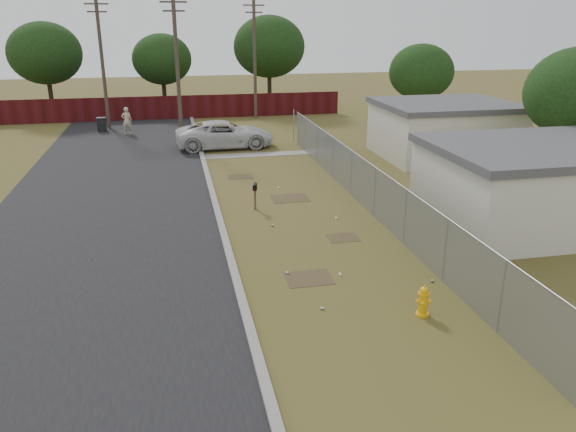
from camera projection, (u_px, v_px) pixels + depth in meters
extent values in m
plane|color=brown|center=(298.00, 222.00, 21.89)|extent=(120.00, 120.00, 0.00)
cube|color=black|center=(115.00, 178.00, 27.82)|extent=(9.00, 60.00, 0.02)
cube|color=gray|center=(207.00, 172.00, 28.67)|extent=(0.25, 60.00, 0.12)
cube|color=gray|center=(254.00, 155.00, 32.50)|extent=(6.20, 1.00, 0.03)
cylinder|color=gray|center=(501.00, 297.00, 13.85)|extent=(0.06, 0.06, 2.00)
cylinder|color=gray|center=(445.00, 251.00, 16.62)|extent=(0.06, 0.06, 2.00)
cylinder|color=gray|center=(405.00, 217.00, 19.38)|extent=(0.06, 0.06, 2.00)
cylinder|color=gray|center=(375.00, 192.00, 22.15)|extent=(0.06, 0.06, 2.00)
cylinder|color=gray|center=(351.00, 173.00, 24.92)|extent=(0.06, 0.06, 2.00)
cylinder|color=gray|center=(333.00, 158.00, 27.69)|extent=(0.06, 0.06, 2.00)
cylinder|color=gray|center=(317.00, 145.00, 30.46)|extent=(0.06, 0.06, 2.00)
cylinder|color=gray|center=(305.00, 134.00, 33.23)|extent=(0.06, 0.06, 2.00)
cylinder|color=gray|center=(294.00, 125.00, 35.99)|extent=(0.06, 0.06, 2.00)
cylinder|color=gray|center=(368.00, 162.00, 22.74)|extent=(0.04, 26.00, 0.04)
cube|color=gray|center=(366.00, 185.00, 23.08)|extent=(0.01, 26.00, 2.00)
cube|color=black|center=(367.00, 202.00, 23.32)|extent=(0.03, 26.00, 0.60)
cube|color=#440E13|center=(152.00, 108.00, 43.50)|extent=(30.00, 0.12, 1.80)
cylinder|color=#4C3D32|center=(178.00, 70.00, 34.38)|extent=(0.24, 0.24, 9.00)
cube|color=#4C3D32|center=(173.00, 2.00, 33.08)|extent=(1.60, 0.10, 0.10)
cube|color=#4C3D32|center=(174.00, 11.00, 33.25)|extent=(1.30, 0.10, 0.10)
cylinder|color=#4C3D32|center=(102.00, 64.00, 38.95)|extent=(0.24, 0.24, 9.00)
cube|color=#4C3D32|center=(96.00, 4.00, 37.65)|extent=(1.60, 0.10, 0.10)
cube|color=#4C3D32|center=(97.00, 12.00, 37.82)|extent=(1.30, 0.10, 0.10)
cylinder|color=#4C3D32|center=(255.00, 59.00, 42.92)|extent=(0.24, 0.24, 9.00)
cube|color=#4C3D32|center=(254.00, 5.00, 41.62)|extent=(1.60, 0.10, 0.10)
cube|color=#4C3D32|center=(254.00, 12.00, 41.79)|extent=(1.30, 0.10, 0.10)
cube|color=beige|center=(541.00, 188.00, 21.31)|extent=(8.00, 6.00, 2.80)
cube|color=#4C4B50|center=(547.00, 148.00, 20.79)|extent=(8.32, 6.24, 0.30)
cube|color=beige|center=(444.00, 132.00, 31.75)|extent=(7.00, 6.00, 2.80)
cube|color=#4C4B50|center=(447.00, 105.00, 31.23)|extent=(7.28, 6.24, 0.30)
cylinder|color=#312016|center=(51.00, 95.00, 45.40)|extent=(0.36, 0.36, 3.30)
ellipsoid|color=black|center=(45.00, 53.00, 44.32)|extent=(5.70, 5.70, 4.84)
cylinder|color=#312016|center=(164.00, 93.00, 48.13)|extent=(0.36, 0.36, 2.86)
ellipsoid|color=black|center=(162.00, 59.00, 47.20)|extent=(4.94, 4.94, 4.20)
cylinder|color=#312016|center=(270.00, 88.00, 48.83)|extent=(0.36, 0.36, 3.52)
ellipsoid|color=black|center=(269.00, 47.00, 47.69)|extent=(6.08, 6.08, 5.17)
cylinder|color=#312016|center=(418.00, 108.00, 40.56)|extent=(0.36, 0.36, 2.64)
ellipsoid|color=black|center=(421.00, 72.00, 39.70)|extent=(4.56, 4.56, 3.88)
cylinder|color=#312016|center=(569.00, 152.00, 26.88)|extent=(0.36, 0.36, 2.86)
cylinder|color=#F5B30C|center=(422.00, 314.00, 15.00)|extent=(0.43, 0.43, 0.06)
cylinder|color=#F5B30C|center=(423.00, 304.00, 14.90)|extent=(0.30, 0.30, 0.60)
cylinder|color=#F5B30C|center=(424.00, 294.00, 14.80)|extent=(0.39, 0.39, 0.05)
sphere|color=#F5B30C|center=(424.00, 291.00, 14.77)|extent=(0.29, 0.29, 0.24)
cylinder|color=#F5B30C|center=(425.00, 287.00, 14.73)|extent=(0.05, 0.05, 0.06)
cylinder|color=#F5B30C|center=(418.00, 301.00, 14.89)|extent=(0.13, 0.14, 0.11)
cylinder|color=#F5B30C|center=(429.00, 301.00, 14.87)|extent=(0.13, 0.14, 0.11)
cylinder|color=#F5B30C|center=(424.00, 304.00, 14.74)|extent=(0.17, 0.16, 0.14)
cube|color=brown|center=(255.00, 199.00, 23.16)|extent=(0.10, 0.10, 0.92)
cube|color=black|center=(255.00, 187.00, 22.99)|extent=(0.25, 0.46, 0.17)
cylinder|color=black|center=(255.00, 186.00, 22.97)|extent=(0.25, 0.46, 0.17)
cube|color=#AC110C|center=(255.00, 189.00, 22.77)|extent=(0.03, 0.04, 0.09)
imported|color=silver|center=(225.00, 134.00, 34.12)|extent=(5.99, 2.93, 1.64)
imported|color=#C1AF8E|center=(127.00, 121.00, 38.03)|extent=(0.68, 0.46, 1.85)
cube|color=black|center=(102.00, 125.00, 39.15)|extent=(0.57, 0.57, 0.91)
cube|color=black|center=(101.00, 118.00, 38.99)|extent=(0.63, 0.63, 0.08)
cylinder|color=black|center=(106.00, 131.00, 39.06)|extent=(0.05, 0.19, 0.19)
cylinder|color=white|center=(340.00, 274.00, 17.30)|extent=(0.08, 0.11, 0.07)
cylinder|color=silver|center=(287.00, 273.00, 17.41)|extent=(0.12, 0.12, 0.07)
cylinder|color=white|center=(336.00, 218.00, 22.17)|extent=(0.09, 0.12, 0.07)
cylinder|color=silver|center=(322.00, 308.00, 15.28)|extent=(0.12, 0.11, 0.07)
cylinder|color=white|center=(279.00, 188.00, 26.11)|extent=(0.08, 0.10, 0.07)
cylinder|color=silver|center=(272.00, 225.00, 21.38)|extent=(0.12, 0.11, 0.07)
cylinder|color=silver|center=(432.00, 281.00, 16.87)|extent=(0.11, 0.08, 0.07)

